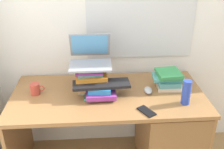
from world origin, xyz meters
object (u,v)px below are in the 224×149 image
(book_stack_side, at_px, (169,79))
(mug, at_px, (35,89))
(keyboard, at_px, (101,84))
(cell_phone, at_px, (147,111))
(laptop, at_px, (90,57))
(computer_mouse, at_px, (148,91))
(desk, at_px, (154,129))
(book_stack_tall, at_px, (90,79))
(book_stack_keyboard_riser, at_px, (100,92))
(water_bottle, at_px, (186,92))

(book_stack_side, xyz_separation_m, mug, (-1.04, -0.03, -0.03))
(keyboard, height_order, cell_phone, keyboard)
(laptop, xyz_separation_m, computer_mouse, (0.44, -0.12, -0.25))
(desk, distance_m, book_stack_side, 0.43)
(laptop, distance_m, cell_phone, 0.60)
(book_stack_tall, relative_size, keyboard, 0.59)
(book_stack_side, height_order, mug, book_stack_side)
(mug, bearing_deg, cell_phone, -20.54)
(laptop, bearing_deg, keyboard, -64.06)
(book_stack_tall, distance_m, laptop, 0.17)
(book_stack_keyboard_riser, bearing_deg, water_bottle, -12.28)
(book_stack_keyboard_riser, distance_m, laptop, 0.28)
(book_stack_keyboard_riser, relative_size, mug, 2.14)
(book_stack_side, height_order, keyboard, book_stack_side)
(book_stack_keyboard_riser, bearing_deg, book_stack_tall, 126.38)
(keyboard, bearing_deg, book_stack_keyboard_riser, -163.11)
(cell_phone, bearing_deg, desk, 31.80)
(computer_mouse, distance_m, mug, 0.87)
(water_bottle, xyz_separation_m, cell_phone, (-0.30, -0.09, -0.09))
(book_stack_tall, distance_m, keyboard, 0.12)
(keyboard, relative_size, mug, 3.82)
(mug, bearing_deg, computer_mouse, -2.63)
(computer_mouse, relative_size, mug, 0.95)
(water_bottle, bearing_deg, desk, 138.96)
(desk, xyz_separation_m, laptop, (-0.50, 0.14, 0.60))
(computer_mouse, bearing_deg, book_stack_tall, 172.45)
(cell_phone, bearing_deg, mug, 129.39)
(desk, relative_size, keyboard, 3.52)
(book_stack_side, distance_m, cell_phone, 0.41)
(book_stack_side, xyz_separation_m, cell_phone, (-0.24, -0.33, -0.07))
(desk, xyz_separation_m, book_stack_tall, (-0.51, 0.08, 0.44))
(keyboard, distance_m, computer_mouse, 0.38)
(book_stack_tall, height_order, computer_mouse, book_stack_tall)
(laptop, height_order, cell_phone, laptop)
(keyboard, distance_m, water_bottle, 0.61)
(computer_mouse, bearing_deg, book_stack_keyboard_riser, -173.88)
(desk, distance_m, cell_phone, 0.43)
(book_stack_tall, height_order, cell_phone, book_stack_tall)
(desk, height_order, laptop, laptop)
(mug, height_order, water_bottle, water_bottle)
(book_stack_keyboard_riser, xyz_separation_m, book_stack_side, (0.54, 0.11, 0.03))
(book_stack_tall, xyz_separation_m, book_stack_keyboard_riser, (0.07, -0.10, -0.06))
(book_stack_keyboard_riser, distance_m, mug, 0.50)
(book_stack_side, height_order, computer_mouse, book_stack_side)
(book_stack_side, distance_m, keyboard, 0.55)
(book_stack_tall, relative_size, mug, 2.26)
(computer_mouse, bearing_deg, mug, 177.37)
(book_stack_tall, relative_size, cell_phone, 1.83)
(computer_mouse, height_order, mug, mug)
(desk, relative_size, book_stack_side, 6.05)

